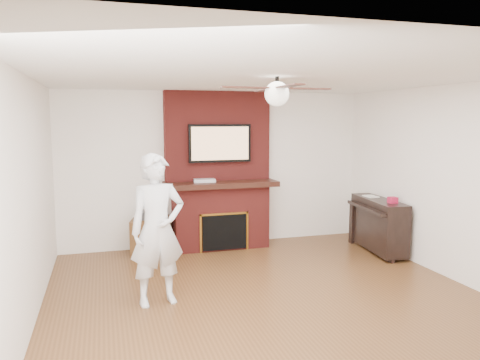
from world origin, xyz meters
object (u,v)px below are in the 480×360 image
object	(u,v)px
fireplace	(219,186)
person	(157,230)
side_table	(152,234)
piano	(378,224)

from	to	relation	value
fireplace	person	xyz separation A→B (m)	(-1.23, -2.12, -0.15)
side_table	person	bearing A→B (deg)	-79.42
side_table	fireplace	bearing A→B (deg)	17.70
side_table	piano	bearing A→B (deg)	-1.02
person	piano	size ratio (longest dim) A/B	1.30
piano	fireplace	bearing A→B (deg)	162.84
piano	person	bearing A→B (deg)	-156.13
person	fireplace	bearing A→B (deg)	49.11
person	piano	bearing A→B (deg)	6.95
side_table	piano	distance (m)	3.52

